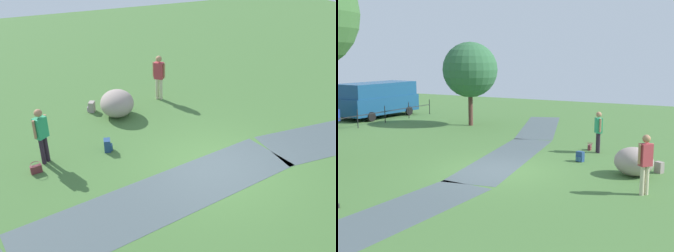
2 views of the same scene
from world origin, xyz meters
TOP-DOWN VIEW (x-y plane):
  - ground_plane at (0.00, 0.00)m, footprint 48.00×48.00m
  - footpath_segment_mid at (1.93, 0.64)m, footprint 8.20×3.15m
  - lawn_boulder at (1.55, -4.48)m, footprint 1.56×1.64m
  - woman_with_handbag at (4.52, -2.36)m, footprint 0.44×0.40m
  - man_near_boulder at (-0.47, -5.21)m, footprint 0.43×0.42m
  - handbag_on_grass at (4.87, -1.90)m, footprint 0.33×0.30m
  - backpack_by_boulder at (2.35, -5.21)m, footprint 0.34×0.34m
  - spare_backpack_on_lawn at (2.64, -2.20)m, footprint 0.31×0.32m
  - frisbee_on_grass at (4.39, -3.71)m, footprint 0.22×0.22m

SIDE VIEW (x-z plane):
  - ground_plane at x=0.00m, z-range 0.00..0.00m
  - footpath_segment_mid at x=1.93m, z-range 0.00..0.01m
  - frisbee_on_grass at x=4.39m, z-range 0.00..0.02m
  - handbag_on_grass at x=4.87m, z-range -0.01..0.29m
  - backpack_by_boulder at x=2.35m, z-range -0.01..0.39m
  - spare_backpack_on_lawn at x=2.64m, z-range -0.01..0.39m
  - lawn_boulder at x=1.55m, z-range 0.00..0.99m
  - woman_with_handbag at x=4.52m, z-range 0.15..1.90m
  - man_near_boulder at x=-0.47m, z-range 0.16..1.98m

